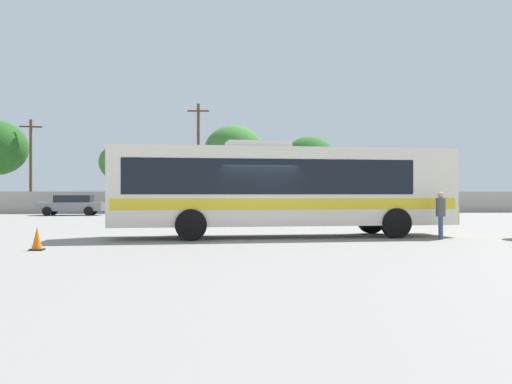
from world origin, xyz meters
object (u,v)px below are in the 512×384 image
at_px(parked_car_leftmost_grey, 72,205).
at_px(traffic_cone_on_apron, 37,239).
at_px(roadside_tree_midright, 234,151).
at_px(coach_bus_cream_yellow, 279,186).
at_px(utility_pole_near, 198,156).
at_px(attendant_by_bus_door, 441,213).
at_px(parked_car_second_white, 150,205).
at_px(roadside_tree_right, 310,159).
at_px(utility_pole_far, 31,164).
at_px(roadside_tree_midleft, 122,162).

height_order(parked_car_leftmost_grey, traffic_cone_on_apron, parked_car_leftmost_grey).
bearing_deg(roadside_tree_midright, coach_bus_cream_yellow, -89.80).
distance_m(utility_pole_near, traffic_cone_on_apron, 32.86).
bearing_deg(attendant_by_bus_door, utility_pole_near, 106.02).
distance_m(parked_car_leftmost_grey, roadside_tree_midright, 15.24).
distance_m(parked_car_second_white, roadside_tree_midright, 11.35).
bearing_deg(utility_pole_near, roadside_tree_right, 18.90).
bearing_deg(roadside_tree_right, roadside_tree_midright, -170.98).
distance_m(roadside_tree_midright, roadside_tree_right, 7.05).
bearing_deg(utility_pole_far, roadside_tree_midleft, -4.69).
height_order(coach_bus_cream_yellow, traffic_cone_on_apron, coach_bus_cream_yellow).
distance_m(coach_bus_cream_yellow, utility_pole_far, 34.05).
bearing_deg(roadside_tree_midleft, utility_pole_near, -6.78).
relative_size(roadside_tree_midleft, traffic_cone_on_apron, 9.02).
height_order(roadside_tree_midleft, traffic_cone_on_apron, roadside_tree_midleft).
bearing_deg(roadside_tree_midleft, parked_car_second_white, -65.69).
relative_size(utility_pole_far, roadside_tree_right, 1.15).
xyz_separation_m(parked_car_leftmost_grey, traffic_cone_on_apron, (4.99, -26.51, -0.46)).
bearing_deg(coach_bus_cream_yellow, utility_pole_near, 96.48).
relative_size(parked_car_second_white, utility_pole_near, 0.49).
bearing_deg(parked_car_second_white, roadside_tree_midright, 51.44).
height_order(utility_pole_far, roadside_tree_midright, utility_pole_far).
bearing_deg(coach_bus_cream_yellow, parked_car_leftmost_grey, 118.77).
bearing_deg(attendant_by_bus_door, roadside_tree_midleft, 116.12).
height_order(attendant_by_bus_door, parked_car_second_white, attendant_by_bus_door).
bearing_deg(roadside_tree_midleft, roadside_tree_midright, 9.43).
relative_size(coach_bus_cream_yellow, utility_pole_near, 1.36).
relative_size(roadside_tree_midleft, roadside_tree_midright, 0.77).
bearing_deg(roadside_tree_midleft, coach_bus_cream_yellow, -71.60).
distance_m(utility_pole_far, roadside_tree_midleft, 7.57).
bearing_deg(parked_car_second_white, attendant_by_bus_door, -63.39).
relative_size(parked_car_leftmost_grey, roadside_tree_midright, 0.61).
height_order(coach_bus_cream_yellow, utility_pole_far, utility_pole_far).
height_order(attendant_by_bus_door, roadside_tree_midleft, roadside_tree_midleft).
bearing_deg(traffic_cone_on_apron, utility_pole_far, 106.39).
distance_m(roadside_tree_midleft, roadside_tree_midright, 9.65).
xyz_separation_m(roadside_tree_right, traffic_cone_on_apron, (-14.02, -35.75, -4.41)).
distance_m(utility_pole_near, roadside_tree_midright, 3.90).
bearing_deg(roadside_tree_midright, roadside_tree_midleft, -170.57).
xyz_separation_m(utility_pole_near, roadside_tree_right, (10.01, 3.43, 0.02)).
bearing_deg(attendant_by_bus_door, traffic_cone_on_apron, -167.54).
xyz_separation_m(coach_bus_cream_yellow, utility_pole_far, (-17.10, 29.36, 2.24)).
relative_size(attendant_by_bus_door, roadside_tree_midleft, 0.28).
bearing_deg(coach_bus_cream_yellow, roadside_tree_midright, 90.20).
distance_m(attendant_by_bus_door, roadside_tree_midleft, 33.92).
relative_size(coach_bus_cream_yellow, roadside_tree_right, 1.83).
bearing_deg(roadside_tree_midright, attendant_by_bus_door, -80.36).
height_order(parked_car_second_white, traffic_cone_on_apron, parked_car_second_white).
bearing_deg(roadside_tree_midleft, traffic_cone_on_apron, -85.90).
bearing_deg(roadside_tree_right, parked_car_second_white, -145.47).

